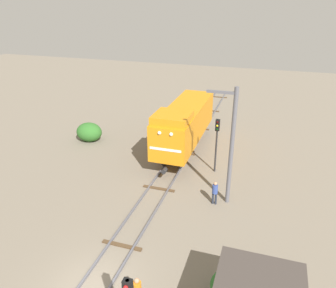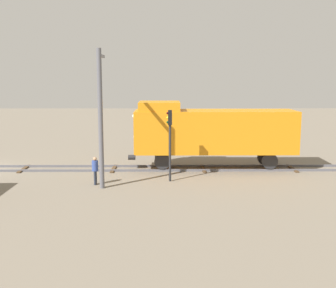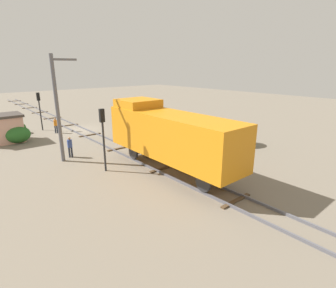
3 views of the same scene
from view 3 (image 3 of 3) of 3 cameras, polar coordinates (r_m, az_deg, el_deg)
The scene contains 12 objects.
ground_plane at distance 32.45m, azimuth -18.93°, elevation 2.88°, with size 113.75×113.75×0.00m, color #756B5B.
railway_track at distance 32.44m, azimuth -18.94°, elevation 3.01°, with size 2.40×75.83×0.16m.
locomotive at distance 17.88m, azimuth 0.20°, elevation 2.32°, with size 2.90×11.60×4.60m.
traffic_signal_near at distance 33.51m, azimuth -26.24°, elevation 7.73°, with size 0.32×0.34×4.34m.
traffic_signal_mid at distance 18.44m, azimuth -14.02°, elevation 3.24°, with size 0.32×0.34×4.45m.
worker_near_track at distance 31.71m, azimuth -23.26°, elevation 3.97°, with size 0.38×0.38×1.70m.
worker_by_signal at distance 22.72m, azimuth -20.58°, elevation -0.30°, with size 0.38×0.38×1.70m.
catenary_mast at distance 21.34m, azimuth -22.84°, elevation 7.46°, with size 1.94×0.28×8.05m.
relay_hut at distance 30.06m, azimuth -32.27°, elevation 2.89°, with size 3.50×2.90×2.74m.
bush_near at distance 25.57m, azimuth 15.48°, elevation 1.78°, with size 2.51×2.06×1.83m, color #2D6626.
bush_mid at distance 29.28m, azimuth -29.86°, elevation 1.80°, with size 2.26×1.85×1.64m, color #286226.
bush_far at distance 33.40m, azimuth -29.90°, elevation 3.02°, with size 1.70×1.39×1.24m, color #2D5926.
Camera 3 is at (11.23, 29.59, 7.17)m, focal length 28.00 mm.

